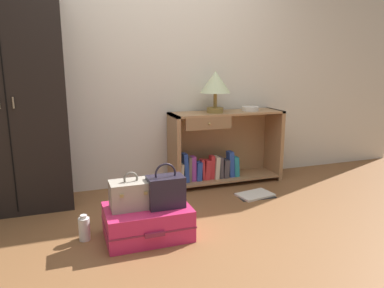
# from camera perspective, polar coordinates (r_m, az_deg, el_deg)

# --- Properties ---
(ground_plane) EXTENTS (9.00, 9.00, 0.00)m
(ground_plane) POSITION_cam_1_polar(r_m,az_deg,el_deg) (2.67, 1.45, -15.63)
(ground_plane) COLOR brown
(back_wall) EXTENTS (6.40, 0.10, 2.60)m
(back_wall) POSITION_cam_1_polar(r_m,az_deg,el_deg) (3.79, -6.84, 13.07)
(back_wall) COLOR silver
(back_wall) RESTS_ON ground_plane
(wardrobe) EXTENTS (0.89, 0.47, 1.91)m
(wardrobe) POSITION_cam_1_polar(r_m,az_deg,el_deg) (3.44, -26.45, 6.13)
(wardrobe) COLOR black
(wardrobe) RESTS_ON ground_plane
(bookshelf) EXTENTS (1.20, 0.37, 0.76)m
(bookshelf) POSITION_cam_1_polar(r_m,az_deg,el_deg) (3.90, 4.57, -0.86)
(bookshelf) COLOR #A37A51
(bookshelf) RESTS_ON ground_plane
(table_lamp) EXTENTS (0.31, 0.31, 0.42)m
(table_lamp) POSITION_cam_1_polar(r_m,az_deg,el_deg) (3.73, 3.65, 9.29)
(table_lamp) COLOR olive
(table_lamp) RESTS_ON bookshelf
(bowl) EXTENTS (0.18, 0.18, 0.04)m
(bowl) POSITION_cam_1_polar(r_m,az_deg,el_deg) (3.94, 9.04, 5.45)
(bowl) COLOR silver
(bowl) RESTS_ON bookshelf
(suitcase_large) EXTENTS (0.62, 0.45, 0.23)m
(suitcase_large) POSITION_cam_1_polar(r_m,az_deg,el_deg) (2.78, -6.93, -11.87)
(suitcase_large) COLOR #DB2860
(suitcase_large) RESTS_ON ground_plane
(train_case) EXTENTS (0.30, 0.20, 0.27)m
(train_case) POSITION_cam_1_polar(r_m,az_deg,el_deg) (2.70, -9.40, -7.72)
(train_case) COLOR #A89E8E
(train_case) RESTS_ON suitcase_large
(handbag) EXTENTS (0.26, 0.16, 0.33)m
(handbag) POSITION_cam_1_polar(r_m,az_deg,el_deg) (2.69, -4.10, -7.27)
(handbag) COLOR #231E2D
(handbag) RESTS_ON suitcase_large
(bottle) EXTENTS (0.08, 0.08, 0.19)m
(bottle) POSITION_cam_1_polar(r_m,az_deg,el_deg) (2.83, -16.39, -12.47)
(bottle) COLOR white
(bottle) RESTS_ON ground_plane
(open_book_on_floor) EXTENTS (0.37, 0.28, 0.02)m
(open_book_on_floor) POSITION_cam_1_polar(r_m,az_deg,el_deg) (3.63, 9.76, -7.80)
(open_book_on_floor) COLOR white
(open_book_on_floor) RESTS_ON ground_plane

